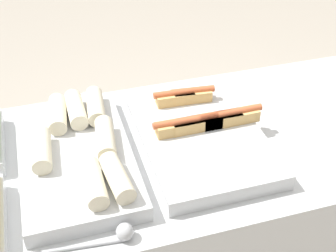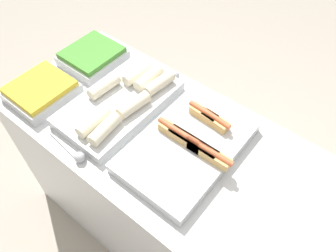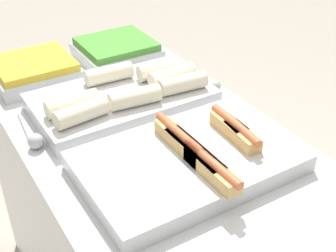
% 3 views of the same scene
% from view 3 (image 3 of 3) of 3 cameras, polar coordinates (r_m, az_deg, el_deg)
% --- Properties ---
extents(tray_hotdogs, '(0.38, 0.55, 0.10)m').
position_cam_3_polar(tray_hotdogs, '(1.19, 2.80, -4.07)').
color(tray_hotdogs, silver).
rests_on(tray_hotdogs, counter).
extents(tray_wraps, '(0.31, 0.54, 0.10)m').
position_cam_3_polar(tray_wraps, '(1.45, -5.32, 3.62)').
color(tray_wraps, silver).
rests_on(tray_wraps, counter).
extents(tray_side_front, '(0.25, 0.27, 0.07)m').
position_cam_3_polar(tray_side_front, '(1.68, -16.00, 6.58)').
color(tray_side_front, silver).
rests_on(tray_side_front, counter).
extents(tray_side_back, '(0.25, 0.27, 0.07)m').
position_cam_3_polar(tray_side_back, '(1.78, -6.28, 9.14)').
color(tray_side_back, silver).
rests_on(tray_side_back, counter).
extents(serving_spoon_near, '(0.22, 0.04, 0.04)m').
position_cam_3_polar(serving_spoon_near, '(1.34, -16.06, -1.53)').
color(serving_spoon_near, '#B2B5BA').
rests_on(serving_spoon_near, counter).
extents(serving_spoon_far, '(0.22, 0.04, 0.04)m').
position_cam_3_polar(serving_spoon_far, '(1.56, 5.27, 5.01)').
color(serving_spoon_far, '#B2B5BA').
rests_on(serving_spoon_far, counter).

